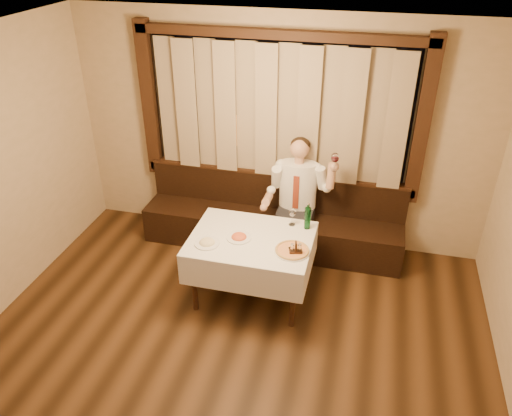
% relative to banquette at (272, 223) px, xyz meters
% --- Properties ---
extents(room, '(5.01, 6.01, 2.81)m').
position_rel_banquette_xyz_m(room, '(-0.00, -1.75, 1.19)').
color(room, black).
rests_on(room, ground).
extents(banquette, '(3.20, 0.61, 0.94)m').
position_rel_banquette_xyz_m(banquette, '(0.00, 0.00, 0.00)').
color(banquette, black).
rests_on(banquette, ground).
extents(dining_table, '(1.27, 0.97, 0.76)m').
position_rel_banquette_xyz_m(dining_table, '(0.00, -1.02, 0.34)').
color(dining_table, black).
rests_on(dining_table, ground).
extents(pizza, '(0.36, 0.36, 0.04)m').
position_rel_banquette_xyz_m(pizza, '(0.46, -1.17, 0.46)').
color(pizza, white).
rests_on(pizza, dining_table).
extents(pasta_red, '(0.26, 0.26, 0.09)m').
position_rel_banquette_xyz_m(pasta_red, '(-0.12, -1.06, 0.48)').
color(pasta_red, white).
rests_on(pasta_red, dining_table).
extents(pasta_cream, '(0.26, 0.26, 0.09)m').
position_rel_banquette_xyz_m(pasta_cream, '(-0.41, -1.24, 0.48)').
color(pasta_cream, white).
rests_on(pasta_cream, dining_table).
extents(green_bottle, '(0.07, 0.07, 0.31)m').
position_rel_banquette_xyz_m(green_bottle, '(0.53, -0.70, 0.58)').
color(green_bottle, '#125524').
rests_on(green_bottle, dining_table).
extents(table_wine_glass, '(0.07, 0.07, 0.20)m').
position_rel_banquette_xyz_m(table_wine_glass, '(0.36, -0.67, 0.59)').
color(table_wine_glass, white).
rests_on(table_wine_glass, dining_table).
extents(cruet_caddy, '(0.14, 0.10, 0.14)m').
position_rel_banquette_xyz_m(cruet_caddy, '(0.50, -1.20, 0.49)').
color(cruet_caddy, black).
rests_on(cruet_caddy, dining_table).
extents(seated_man, '(0.83, 0.62, 1.48)m').
position_rel_banquette_xyz_m(seated_man, '(0.32, -0.09, 0.54)').
color(seated_man, black).
rests_on(seated_man, ground).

